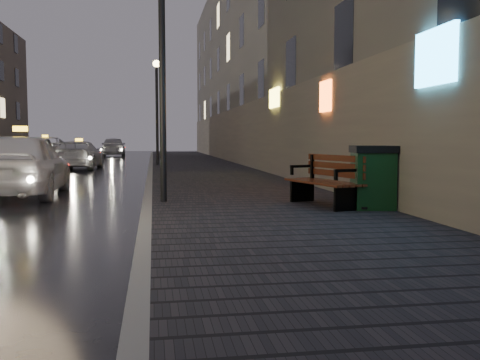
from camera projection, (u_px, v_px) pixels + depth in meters
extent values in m
cube|color=black|center=(199.00, 167.00, 26.56)|extent=(4.60, 58.00, 0.15)
cube|color=slate|center=(151.00, 168.00, 26.18)|extent=(0.20, 58.00, 0.15)
cube|color=#605B54|center=(249.00, 51.00, 30.51)|extent=(1.80, 50.00, 13.00)
cylinder|color=black|center=(162.00, 84.00, 11.28)|extent=(0.14, 0.14, 5.00)
cylinder|color=black|center=(157.00, 116.00, 27.02)|extent=(0.14, 0.14, 5.00)
sphere|color=#FFD88C|center=(156.00, 64.00, 26.82)|extent=(0.36, 0.36, 0.36)
cube|color=black|center=(347.00, 199.00, 9.94)|extent=(0.56, 0.20, 0.45)
cube|color=black|center=(358.00, 178.00, 10.01)|extent=(0.08, 0.08, 0.78)
cube|color=black|center=(345.00, 171.00, 9.88)|extent=(0.47, 0.17, 0.06)
cube|color=black|center=(302.00, 191.00, 11.47)|extent=(0.56, 0.20, 0.45)
cube|color=black|center=(312.00, 173.00, 11.54)|extent=(0.08, 0.08, 0.78)
cube|color=black|center=(300.00, 166.00, 11.41)|extent=(0.47, 0.17, 0.06)
cube|color=#471E0F|center=(323.00, 182.00, 10.69)|extent=(1.16, 2.11, 0.04)
cube|color=#471E0F|center=(335.00, 166.00, 10.77)|extent=(0.53, 1.95, 0.45)
cube|color=black|center=(373.00, 181.00, 10.26)|extent=(0.86, 0.86, 1.08)
cube|color=black|center=(373.00, 149.00, 10.21)|extent=(0.92, 0.92, 0.14)
imported|color=silver|center=(21.00, 164.00, 13.78)|extent=(2.09, 4.97, 1.68)
imported|color=silver|center=(79.00, 155.00, 26.42)|extent=(2.15, 4.81, 1.37)
imported|color=silver|center=(45.00, 150.00, 34.19)|extent=(2.73, 5.78, 1.60)
imported|color=#A4A3AB|center=(113.00, 147.00, 44.65)|extent=(2.21, 4.89, 1.63)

